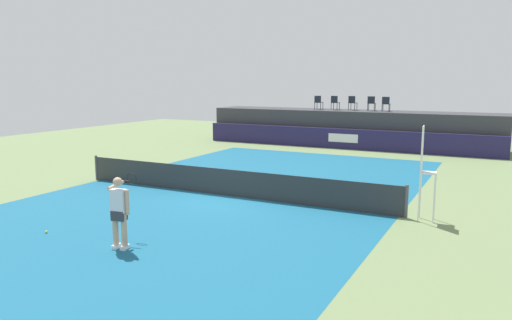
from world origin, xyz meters
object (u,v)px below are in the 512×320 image
at_px(tennis_player, 119,210).
at_px(umpire_chair, 425,167).
at_px(net_post_far, 406,201).
at_px(spectator_chair_center, 352,102).
at_px(spectator_chair_far_right, 386,103).
at_px(net_post_near, 96,168).
at_px(tennis_ball, 46,232).
at_px(spectator_chair_far_left, 318,102).
at_px(spectator_chair_right, 371,103).
at_px(spectator_chair_left, 335,102).

bearing_deg(tennis_player, umpire_chair, 43.88).
xyz_separation_m(umpire_chair, net_post_far, (-0.46, 0.01, -1.09)).
bearing_deg(spectator_chair_center, spectator_chair_far_right, -13.00).
relative_size(net_post_near, tennis_ball, 14.71).
distance_m(spectator_chair_far_left, spectator_chair_right, 3.32).
bearing_deg(net_post_near, spectator_chair_left, 71.49).
xyz_separation_m(spectator_chair_left, tennis_player, (1.59, -21.27, -1.73)).
bearing_deg(umpire_chair, spectator_chair_far_right, 106.45).
distance_m(net_post_far, tennis_player, 8.20).
bearing_deg(spectator_chair_right, net_post_near, -115.77).
bearing_deg(spectator_chair_left, umpire_chair, -63.34).
xyz_separation_m(spectator_chair_far_left, spectator_chair_far_right, (4.28, -0.05, 0.00)).
bearing_deg(spectator_chair_center, spectator_chair_right, -3.80).
distance_m(spectator_chair_right, tennis_player, 21.42).
height_order(spectator_chair_far_right, tennis_player, spectator_chair_far_right).
height_order(spectator_chair_left, tennis_player, spectator_chair_left).
bearing_deg(net_post_near, spectator_chair_center, 68.10).
distance_m(net_post_near, tennis_player, 8.97).
bearing_deg(spectator_chair_left, tennis_player, -85.73).
height_order(net_post_near, tennis_ball, net_post_near).
bearing_deg(spectator_chair_far_left, spectator_chair_far_right, -0.63).
xyz_separation_m(net_post_far, tennis_player, (-5.67, -5.90, 0.46)).
bearing_deg(spectator_chair_far_right, spectator_chair_far_left, 179.37).
height_order(spectator_chair_far_right, net_post_far, spectator_chair_far_right).
relative_size(spectator_chair_far_right, tennis_player, 0.50).
bearing_deg(tennis_ball, spectator_chair_right, 81.13).
relative_size(spectator_chair_right, tennis_ball, 13.06).
xyz_separation_m(spectator_chair_right, tennis_player, (-0.72, -21.34, -1.73)).
bearing_deg(spectator_chair_left, spectator_chair_center, 7.68).
distance_m(spectator_chair_far_left, spectator_chair_center, 2.14).
height_order(spectator_chair_far_left, spectator_chair_right, same).
xyz_separation_m(spectator_chair_center, spectator_chair_far_right, (2.19, -0.51, 0.00)).
bearing_deg(umpire_chair, net_post_far, 179.16).
bearing_deg(spectator_chair_center, tennis_player, -88.67).
bearing_deg(spectator_chair_right, spectator_chair_left, -178.34).
bearing_deg(tennis_player, net_post_near, 138.76).
xyz_separation_m(umpire_chair, net_post_near, (-12.86, 0.01, -1.09)).
relative_size(spectator_chair_left, tennis_ball, 13.06).
distance_m(umpire_chair, tennis_player, 8.53).
xyz_separation_m(spectator_chair_left, spectator_chair_far_right, (3.28, -0.36, 0.00)).
height_order(spectator_chair_far_left, umpire_chair, spectator_chair_far_left).
height_order(spectator_chair_center, tennis_ball, spectator_chair_center).
relative_size(net_post_far, tennis_player, 0.56).
bearing_deg(spectator_chair_right, tennis_player, -91.92).
height_order(spectator_chair_far_left, spectator_chair_far_right, same).
xyz_separation_m(spectator_chair_right, spectator_chair_far_right, (0.98, -0.43, 0.00)).
relative_size(spectator_chair_center, tennis_player, 0.50).
relative_size(net_post_near, tennis_player, 0.56).
distance_m(spectator_chair_far_right, tennis_player, 21.05).
bearing_deg(spectator_chair_far_left, spectator_chair_right, 6.54).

